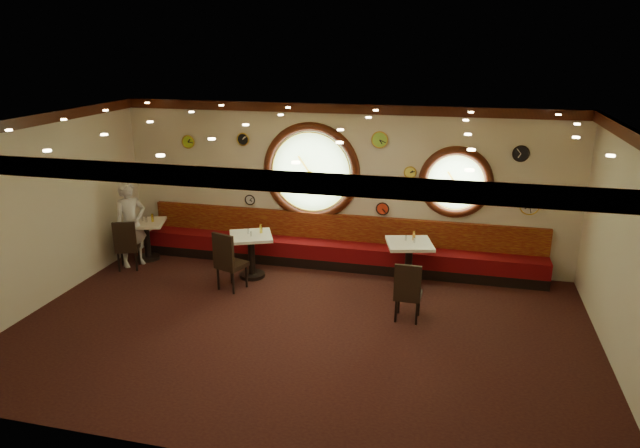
{
  "coord_description": "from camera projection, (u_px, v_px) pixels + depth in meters",
  "views": [
    {
      "loc": [
        2.22,
        -7.72,
        4.31
      ],
      "look_at": [
        0.12,
        0.8,
        1.5
      ],
      "focal_mm": 32.0,
      "sensor_mm": 36.0,
      "label": 1
    }
  ],
  "objects": [
    {
      "name": "porthole_right_frame",
      "position": [
        456.0,
        182.0,
        10.66
      ],
      "size": [
        1.38,
        0.18,
        1.38
      ],
      "primitive_type": "torus",
      "rotation": [
        1.57,
        0.0,
        0.0
      ],
      "color": "#37130A",
      "rests_on": "wall_back"
    },
    {
      "name": "porthole_left_frame",
      "position": [
        311.0,
        172.0,
        11.28
      ],
      "size": [
        1.98,
        0.18,
        1.98
      ],
      "primitive_type": "torus",
      "rotation": [
        1.57,
        0.0,
        0.0
      ],
      "color": "#37130A",
      "rests_on": "wall_back"
    },
    {
      "name": "table_c",
      "position": [
        409.0,
        259.0,
        10.35
      ],
      "size": [
        0.96,
        0.96,
        0.87
      ],
      "color": "black",
      "rests_on": "floor"
    },
    {
      "name": "condiment_b_bottle",
      "position": [
        261.0,
        229.0,
        10.79
      ],
      "size": [
        0.05,
        0.05,
        0.17
      ],
      "primitive_type": "cylinder",
      "color": "yellow",
      "rests_on": "table_b"
    },
    {
      "name": "wall_clock_4",
      "position": [
        188.0,
        142.0,
        11.71
      ],
      "size": [
        0.26,
        0.03,
        0.26
      ],
      "primitive_type": "cylinder",
      "rotation": [
        1.57,
        0.0,
        0.0
      ],
      "color": "#A6D42A",
      "rests_on": "wall_back"
    },
    {
      "name": "condiment_b_pepper",
      "position": [
        251.0,
        234.0,
        10.62
      ],
      "size": [
        0.03,
        0.03,
        0.09
      ],
      "primitive_type": "cylinder",
      "color": "silver",
      "rests_on": "table_b"
    },
    {
      "name": "chair_a",
      "position": [
        126.0,
        242.0,
        11.12
      ],
      "size": [
        0.55,
        0.55,
        0.63
      ],
      "rotation": [
        0.0,
        0.0,
        0.37
      ],
      "color": "black",
      "rests_on": "floor"
    },
    {
      "name": "porthole_left_glass",
      "position": [
        311.0,
        172.0,
        11.3
      ],
      "size": [
        1.66,
        0.02,
        1.66
      ],
      "primitive_type": "cylinder",
      "rotation": [
        1.57,
        0.0,
        0.0
      ],
      "color": "#9FCE7B",
      "rests_on": "wall_back"
    },
    {
      "name": "porthole_right_ring",
      "position": [
        456.0,
        183.0,
        10.63
      ],
      "size": [
        1.09,
        0.03,
        1.09
      ],
      "primitive_type": "torus",
      "rotation": [
        1.57,
        0.0,
        0.0
      ],
      "color": "gold",
      "rests_on": "wall_back"
    },
    {
      "name": "wall_clock_0",
      "position": [
        243.0,
        139.0,
        11.4
      ],
      "size": [
        0.24,
        0.03,
        0.24
      ],
      "primitive_type": "cylinder",
      "rotation": [
        1.57,
        0.0,
        0.0
      ],
      "color": "black",
      "rests_on": "wall_back"
    },
    {
      "name": "ceiling",
      "position": [
        298.0,
        125.0,
        7.98
      ],
      "size": [
        9.0,
        6.0,
        0.02
      ],
      "primitive_type": "cube",
      "color": "#BC8B35",
      "rests_on": "wall_back"
    },
    {
      "name": "porthole_left_ring",
      "position": [
        311.0,
        172.0,
        11.26
      ],
      "size": [
        1.61,
        0.03,
        1.61
      ],
      "primitive_type": "torus",
      "rotation": [
        1.57,
        0.0,
        0.0
      ],
      "color": "gold",
      "rests_on": "wall_back"
    },
    {
      "name": "chair_c",
      "position": [
        408.0,
        288.0,
        9.04
      ],
      "size": [
        0.43,
        0.43,
        0.62
      ],
      "rotation": [
        0.0,
        0.0,
        -0.03
      ],
      "color": "black",
      "rests_on": "floor"
    },
    {
      "name": "condiment_c_pepper",
      "position": [
        414.0,
        240.0,
        10.22
      ],
      "size": [
        0.04,
        0.04,
        0.1
      ],
      "primitive_type": "cylinder",
      "color": "silver",
      "rests_on": "table_c"
    },
    {
      "name": "table_b",
      "position": [
        251.0,
        250.0,
        10.81
      ],
      "size": [
        1.02,
        1.02,
        0.85
      ],
      "color": "black",
      "rests_on": "floor"
    },
    {
      "name": "banquette_base",
      "position": [
        337.0,
        262.0,
        11.44
      ],
      "size": [
        8.0,
        0.55,
        0.2
      ],
      "primitive_type": "cube",
      "color": "black",
      "rests_on": "floor"
    },
    {
      "name": "table_a",
      "position": [
        147.0,
        236.0,
        11.71
      ],
      "size": [
        0.93,
        0.93,
        0.81
      ],
      "color": "black",
      "rests_on": "floor"
    },
    {
      "name": "molding_back",
      "position": [
        341.0,
        109.0,
        10.74
      ],
      "size": [
        9.0,
        0.1,
        0.18
      ],
      "primitive_type": "cube",
      "color": "#37130A",
      "rests_on": "wall_back"
    },
    {
      "name": "wall_clock_1",
      "position": [
        410.0,
        172.0,
        10.79
      ],
      "size": [
        0.22,
        0.03,
        0.22
      ],
      "primitive_type": "cylinder",
      "rotation": [
        1.57,
        0.0,
        0.0
      ],
      "color": "#FBEE53",
      "rests_on": "wall_back"
    },
    {
      "name": "molding_left",
      "position": [
        28.0,
        121.0,
        9.02
      ],
      "size": [
        0.1,
        6.0,
        0.18
      ],
      "primitive_type": "cube",
      "color": "#37130A",
      "rests_on": "wall_back"
    },
    {
      "name": "floor",
      "position": [
        300.0,
        329.0,
        8.96
      ],
      "size": [
        9.0,
        6.0,
        0.0
      ],
      "primitive_type": "cube",
      "color": "black",
      "rests_on": "ground"
    },
    {
      "name": "molding_front",
      "position": [
        211.0,
        177.0,
        5.28
      ],
      "size": [
        9.0,
        0.1,
        0.18
      ],
      "primitive_type": "cube",
      "color": "#37130A",
      "rests_on": "wall_back"
    },
    {
      "name": "banquette_back",
      "position": [
        340.0,
        228.0,
        11.45
      ],
      "size": [
        8.0,
        0.1,
        0.55
      ],
      "primitive_type": "cube",
      "color": "#5E0709",
      "rests_on": "wall_back"
    },
    {
      "name": "wall_clock_3",
      "position": [
        521.0,
        154.0,
        10.21
      ],
      "size": [
        0.28,
        0.03,
        0.28
      ],
      "primitive_type": "cylinder",
      "rotation": [
        1.57,
        0.0,
        0.0
      ],
      "color": "black",
      "rests_on": "wall_back"
    },
    {
      "name": "wall_left",
      "position": [
        40.0,
        212.0,
        9.49
      ],
      "size": [
        0.02,
        6.0,
        3.2
      ],
      "primitive_type": "cube",
      "color": "beige",
      "rests_on": "floor"
    },
    {
      "name": "wall_right",
      "position": [
        630.0,
        259.0,
        7.44
      ],
      "size": [
        0.02,
        6.0,
        3.2
      ],
      "primitive_type": "cube",
      "color": "beige",
      "rests_on": "floor"
    },
    {
      "name": "porthole_right_glass",
      "position": [
        456.0,
        182.0,
        10.67
      ],
      "size": [
        1.1,
        0.02,
        1.1
      ],
      "primitive_type": "cylinder",
      "rotation": [
        1.57,
        0.0,
        0.0
      ],
      "color": "#9FCE7B",
      "rests_on": "wall_back"
    },
    {
      "name": "wall_clock_6",
      "position": [
        530.0,
        205.0,
        10.44
      ],
      "size": [
        0.34,
        0.03,
        0.34
      ],
      "primitive_type": "cylinder",
      "rotation": [
        1.57,
        0.0,
        0.0
      ],
      "color": "silver",
      "rests_on": "wall_back"
    },
    {
      "name": "wall_clock_2",
      "position": [
        383.0,
        209.0,
        11.13
      ],
      "size": [
        0.24,
        0.03,
        0.24
      ],
      "primitive_type": "cylinder",
      "rotation": [
        1.57,
        0.0,
        0.0
      ],
      "color": "red",
      "rests_on": "wall_back"
    },
    {
      "name": "wall_clock_7",
      "position": [
        250.0,
        200.0,
        11.76
      ],
      "size": [
        0.2,
        0.03,
        0.2
      ],
      "primitive_type": "cylinder",
      "rotation": [
        1.57,
        0.0,
        0.0
      ],
      "color": "silver",
      "rests_on": "wall_back"
    },
    {
      "name": "banquette_seat",
      "position": [
        337.0,
        250.0,
        11.36
      ],
      "size": [
        8.0,
        0.55,
        0.3
      ],
      "primitive_type": "cube",
      "color": "#5B070C",
      "rests_on": "banquette_base"
    },
    {
      "name": "condiment_c_salt",
      "position": [
        406.0,
        238.0,
        10.33
      ],
      "size": [
        0.04,
        0.04,
        0.1
      ],
      "primitive_type": "cylinder",
      "color": "silver",
      "rests_on": "table_c"
    },
    {
      "name": "condiment_a_bottle",
      "position": [
        152.0,
        218.0,
        11.61
      ],
      "size": [
        0.05,
        0.05,
        0.16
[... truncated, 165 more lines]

